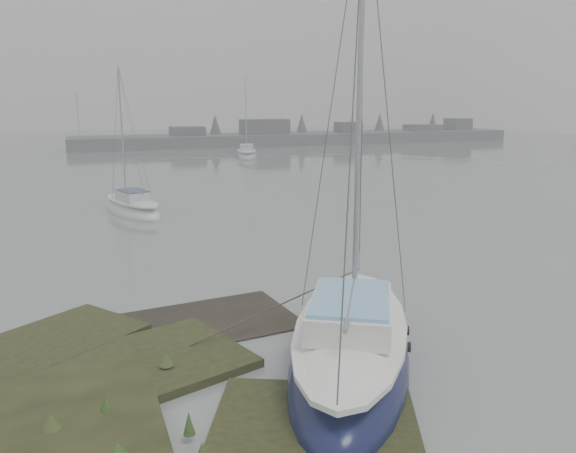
# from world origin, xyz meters

# --- Properties ---
(ground) EXTENTS (160.00, 160.00, 0.00)m
(ground) POSITION_xyz_m (0.00, 30.00, 0.00)
(ground) COLOR slate
(ground) RESTS_ON ground
(far_shoreline) EXTENTS (60.00, 8.00, 4.15)m
(far_shoreline) POSITION_xyz_m (26.84, 61.90, 0.85)
(far_shoreline) COLOR #4C4F51
(far_shoreline) RESTS_ON ground
(sailboat_main) EXTENTS (5.94, 7.73, 10.61)m
(sailboat_main) POSITION_xyz_m (2.09, 1.29, 0.33)
(sailboat_main) COLOR #0E1436
(sailboat_main) RESTS_ON ground
(sailboat_white) EXTENTS (3.32, 5.80, 7.79)m
(sailboat_white) POSITION_xyz_m (-0.60, 20.10, 0.24)
(sailboat_white) COLOR silver
(sailboat_white) RESTS_ON ground
(sailboat_far_b) EXTENTS (3.54, 6.41, 8.60)m
(sailboat_far_b) POSITION_xyz_m (13.07, 45.87, 0.27)
(sailboat_far_b) COLOR #AFB5BA
(sailboat_far_b) RESTS_ON ground
(sailboat_far_c) EXTENTS (5.06, 4.67, 7.33)m
(sailboat_far_c) POSITION_xyz_m (-1.90, 62.59, 0.23)
(sailboat_far_c) COLOR silver
(sailboat_far_c) RESTS_ON ground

